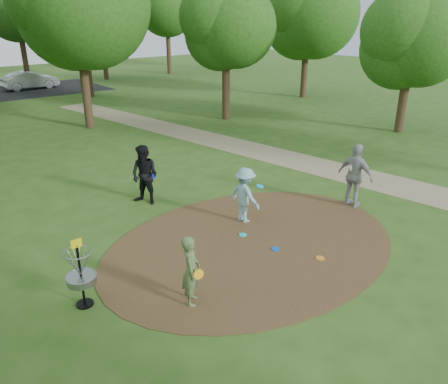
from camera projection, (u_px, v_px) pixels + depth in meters
ground at (253, 244)px, 11.55m from camera, size 100.00×100.00×0.00m
dirt_clearing at (253, 243)px, 11.55m from camera, size 8.40×8.40×0.02m
footpath at (341, 172)px, 16.80m from camera, size 7.55×39.89×0.01m
parking_lot at (11, 92)px, 34.21m from camera, size 14.00×8.00×0.01m
player_observer_with_disc at (191, 270)px, 8.90m from camera, size 0.64×0.68×1.56m
player_throwing_with_disc at (245, 195)px, 12.51m from camera, size 1.05×1.09×1.64m
player_walking_with_disc at (145, 175)px, 13.69m from camera, size 1.05×1.15×1.91m
player_waiting_with_disc at (355, 176)px, 13.46m from camera, size 0.54×1.21×2.03m
disc_ground_cyan at (243, 235)px, 11.95m from camera, size 0.22×0.22×0.02m
disc_ground_blue at (275, 249)px, 11.23m from camera, size 0.22×0.22×0.02m
disc_ground_red at (189, 241)px, 11.62m from camera, size 0.22×0.22×0.02m
car_right at (30, 80)px, 35.26m from camera, size 4.37×1.67×1.42m
disc_ground_orange at (320, 258)px, 10.80m from camera, size 0.22×0.22×0.02m
disc_golf_basket at (80, 269)px, 8.79m from camera, size 0.63×0.63×1.54m
tree_ring at (123, 25)px, 17.02m from camera, size 37.20×45.59×9.00m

